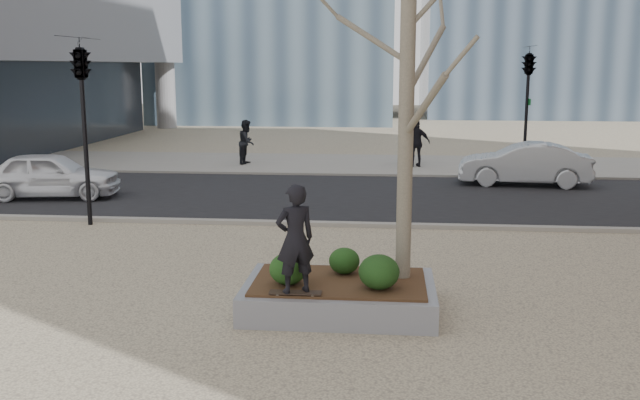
# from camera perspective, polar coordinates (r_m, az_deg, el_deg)

# --- Properties ---
(ground) EXTENTS (120.00, 120.00, 0.00)m
(ground) POSITION_cam_1_polar(r_m,az_deg,el_deg) (11.60, -3.44, -8.61)
(ground) COLOR #BDAE8B
(ground) RESTS_ON ground
(street) EXTENTS (60.00, 8.00, 0.02)m
(street) POSITION_cam_1_polar(r_m,az_deg,el_deg) (21.23, 0.71, 0.34)
(street) COLOR black
(street) RESTS_ON ground
(far_sidewalk) EXTENTS (60.00, 6.00, 0.02)m
(far_sidewalk) POSITION_cam_1_polar(r_m,az_deg,el_deg) (28.13, 1.90, 2.90)
(far_sidewalk) COLOR gray
(far_sidewalk) RESTS_ON ground
(planter) EXTENTS (3.00, 2.00, 0.45)m
(planter) POSITION_cam_1_polar(r_m,az_deg,el_deg) (11.42, 1.56, -7.72)
(planter) COLOR gray
(planter) RESTS_ON ground
(planter_mulch) EXTENTS (2.70, 1.70, 0.04)m
(planter_mulch) POSITION_cam_1_polar(r_m,az_deg,el_deg) (11.35, 1.56, -6.54)
(planter_mulch) COLOR #382314
(planter_mulch) RESTS_ON planter
(sycamore_tree) EXTENTS (2.80, 2.80, 6.60)m
(sycamore_tree) POSITION_cam_1_polar(r_m,az_deg,el_deg) (11.11, 7.00, 10.40)
(sycamore_tree) COLOR gray
(sycamore_tree) RESTS_ON planter_mulch
(shrub_left) EXTENTS (0.58, 0.58, 0.49)m
(shrub_left) POSITION_cam_1_polar(r_m,az_deg,el_deg) (11.09, -2.58, -5.53)
(shrub_left) COLOR #193B13
(shrub_left) RESTS_ON planter_mulch
(shrub_middle) EXTENTS (0.50, 0.50, 0.43)m
(shrub_middle) POSITION_cam_1_polar(r_m,az_deg,el_deg) (11.65, 1.96, -4.88)
(shrub_middle) COLOR #163410
(shrub_middle) RESTS_ON planter_mulch
(shrub_right) EXTENTS (0.62, 0.62, 0.53)m
(shrub_right) POSITION_cam_1_polar(r_m,az_deg,el_deg) (10.89, 4.74, -5.76)
(shrub_right) COLOR #103412
(shrub_right) RESTS_ON planter_mulch
(skateboard) EXTENTS (0.78, 0.21, 0.08)m
(skateboard) POSITION_cam_1_polar(r_m,az_deg,el_deg) (10.69, -1.98, -7.55)
(skateboard) COLOR black
(skateboard) RESTS_ON planter
(skateboarder) EXTENTS (0.70, 0.62, 1.63)m
(skateboarder) POSITION_cam_1_polar(r_m,az_deg,el_deg) (10.46, -2.01, -3.12)
(skateboarder) COLOR black
(skateboarder) RESTS_ON skateboard
(police_car) EXTENTS (4.16, 2.17, 1.35)m
(police_car) POSITION_cam_1_polar(r_m,az_deg,el_deg) (22.24, -20.79, 1.90)
(police_car) COLOR white
(police_car) RESTS_ON street
(car_silver) EXTENTS (4.28, 1.86, 1.37)m
(car_silver) POSITION_cam_1_polar(r_m,az_deg,el_deg) (23.95, 16.03, 2.79)
(car_silver) COLOR #A7ABB0
(car_silver) RESTS_ON street
(pedestrian_a) EXTENTS (0.76, 0.92, 1.72)m
(pedestrian_a) POSITION_cam_1_polar(r_m,az_deg,el_deg) (28.15, -5.88, 4.65)
(pedestrian_a) COLOR black
(pedestrian_a) RESTS_ON far_sidewalk
(pedestrian_b) EXTENTS (1.01, 1.31, 1.79)m
(pedestrian_b) POSITION_cam_1_polar(r_m,az_deg,el_deg) (28.31, 7.01, 4.73)
(pedestrian_b) COLOR #405C73
(pedestrian_b) RESTS_ON far_sidewalk
(pedestrian_c) EXTENTS (1.14, 0.71, 1.81)m
(pedestrian_c) POSITION_cam_1_polar(r_m,az_deg,el_deg) (27.42, 7.73, 4.54)
(pedestrian_c) COLOR black
(pedestrian_c) RESTS_ON far_sidewalk
(traffic_light_near) EXTENTS (0.60, 2.48, 4.50)m
(traffic_light_near) POSITION_cam_1_polar(r_m,az_deg,el_deg) (18.00, -18.30, 5.13)
(traffic_light_near) COLOR black
(traffic_light_near) RESTS_ON ground
(traffic_light_far) EXTENTS (0.60, 2.48, 4.50)m
(traffic_light_far) POSITION_cam_1_polar(r_m,az_deg,el_deg) (25.90, 16.19, 6.79)
(traffic_light_far) COLOR black
(traffic_light_far) RESTS_ON ground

